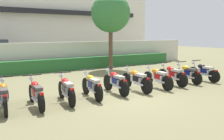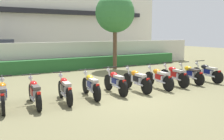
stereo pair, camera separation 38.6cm
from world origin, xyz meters
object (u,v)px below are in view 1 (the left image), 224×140
motorcycle_in_row_7 (157,77)px  motorcycle_in_row_8 (172,75)px  motorcycle_in_row_3 (66,89)px  motorcycle_in_row_6 (136,79)px  motorcycle_in_row_1 (4,96)px  motorcycle_in_row_2 (36,93)px  tree_near_inspector (111,13)px  motorcycle_in_row_4 (92,85)px  motorcycle_in_row_5 (116,82)px  motorcycle_in_row_10 (203,72)px  motorcycle_in_row_9 (187,73)px

motorcycle_in_row_7 → motorcycle_in_row_8: 0.98m
motorcycle_in_row_3 → motorcycle_in_row_6: motorcycle_in_row_6 is taller
motorcycle_in_row_1 → motorcycle_in_row_2: (0.91, -0.10, -0.01)m
tree_near_inspector → motorcycle_in_row_4: 8.05m
motorcycle_in_row_4 → motorcycle_in_row_6: (2.00, 0.00, 0.00)m
tree_near_inspector → motorcycle_in_row_7: size_ratio=2.53×
motorcycle_in_row_1 → motorcycle_in_row_5: bearing=-82.8°
motorcycle_in_row_1 → motorcycle_in_row_2: bearing=-89.4°
motorcycle_in_row_4 → motorcycle_in_row_8: motorcycle_in_row_8 is taller
motorcycle_in_row_4 → motorcycle_in_row_8: (4.04, 0.05, 0.01)m
motorcycle_in_row_2 → motorcycle_in_row_10: size_ratio=1.03×
motorcycle_in_row_9 → tree_near_inspector: bearing=10.9°
tree_near_inspector → motorcycle_in_row_6: (-2.55, -5.89, -3.07)m
motorcycle_in_row_9 → motorcycle_in_row_2: bearing=97.0°
motorcycle_in_row_3 → motorcycle_in_row_5: bearing=-78.6°
tree_near_inspector → motorcycle_in_row_5: size_ratio=2.58×
motorcycle_in_row_9 → motorcycle_in_row_5: bearing=95.8°
motorcycle_in_row_6 → tree_near_inspector: bearing=-21.4°
motorcycle_in_row_5 → motorcycle_in_row_7: (2.01, -0.14, -0.01)m
motorcycle_in_row_5 → motorcycle_in_row_6: size_ratio=0.95×
motorcycle_in_row_2 → motorcycle_in_row_5: 3.03m
motorcycle_in_row_2 → motorcycle_in_row_3: size_ratio=1.05×
motorcycle_in_row_4 → tree_near_inspector: bearing=-30.3°
motorcycle_in_row_3 → motorcycle_in_row_7: 4.06m
motorcycle_in_row_2 → motorcycle_in_row_4: bearing=-85.0°
motorcycle_in_row_5 → motorcycle_in_row_6: (0.94, -0.07, -0.00)m
motorcycle_in_row_6 → motorcycle_in_row_9: bearing=-87.4°
motorcycle_in_row_8 → motorcycle_in_row_10: size_ratio=1.02×
motorcycle_in_row_5 → motorcycle_in_row_1: bearing=94.7°
tree_near_inspector → motorcycle_in_row_3: 8.70m
motorcycle_in_row_7 → motorcycle_in_row_3: bearing=94.3°
motorcycle_in_row_2 → motorcycle_in_row_10: 8.00m
motorcycle_in_row_8 → motorcycle_in_row_5: bearing=94.5°
motorcycle_in_row_4 → motorcycle_in_row_2: bearing=98.5°
motorcycle_in_row_2 → motorcycle_in_row_9: (6.98, 0.07, 0.00)m
motorcycle_in_row_8 → motorcycle_in_row_1: bearing=94.9°
motorcycle_in_row_4 → motorcycle_in_row_7: size_ratio=0.98×
motorcycle_in_row_3 → motorcycle_in_row_6: (2.99, 0.08, 0.01)m
motorcycle_in_row_3 → motorcycle_in_row_4: motorcycle_in_row_4 is taller
motorcycle_in_row_8 → motorcycle_in_row_6: bearing=96.4°
tree_near_inspector → motorcycle_in_row_2: (-6.52, -5.93, -3.08)m
motorcycle_in_row_10 → motorcycle_in_row_4: bearing=92.4°
tree_near_inspector → motorcycle_in_row_9: 6.64m
motorcycle_in_row_4 → motorcycle_in_row_10: 6.02m
motorcycle_in_row_3 → motorcycle_in_row_5: (2.05, 0.15, 0.01)m
motorcycle_in_row_1 → motorcycle_in_row_8: 6.92m
motorcycle_in_row_2 → motorcycle_in_row_5: motorcycle_in_row_5 is taller
tree_near_inspector → motorcycle_in_row_10: bearing=-76.1°
motorcycle_in_row_8 → motorcycle_in_row_10: bearing=-88.8°
motorcycle_in_row_2 → motorcycle_in_row_9: 6.98m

